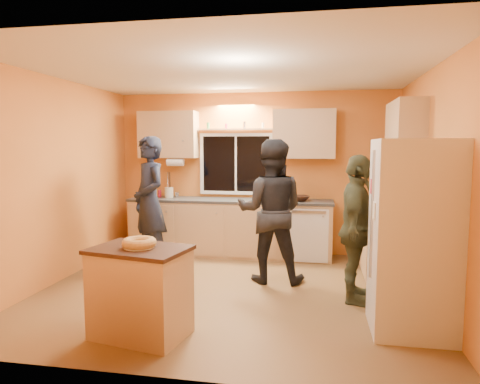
% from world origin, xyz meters
% --- Properties ---
extents(ground, '(4.50, 4.50, 0.00)m').
position_xyz_m(ground, '(0.00, 0.00, 0.00)').
color(ground, brown).
rests_on(ground, ground).
extents(room_shell, '(4.54, 4.04, 2.61)m').
position_xyz_m(room_shell, '(0.12, 0.41, 1.62)').
color(room_shell, orange).
rests_on(room_shell, ground).
extents(back_counter, '(4.23, 0.62, 0.90)m').
position_xyz_m(back_counter, '(0.01, 1.70, 0.45)').
color(back_counter, tan).
rests_on(back_counter, ground).
extents(right_counter, '(0.62, 1.84, 0.90)m').
position_xyz_m(right_counter, '(1.95, 0.50, 0.45)').
color(right_counter, tan).
rests_on(right_counter, ground).
extents(refrigerator, '(0.72, 0.70, 1.80)m').
position_xyz_m(refrigerator, '(1.89, -0.80, 0.90)').
color(refrigerator, silver).
rests_on(refrigerator, ground).
extents(island, '(0.95, 0.73, 0.83)m').
position_xyz_m(island, '(-0.56, -1.35, 0.42)').
color(island, tan).
rests_on(island, ground).
extents(bundt_pastry, '(0.31, 0.31, 0.09)m').
position_xyz_m(bundt_pastry, '(-0.56, -1.35, 0.87)').
color(bundt_pastry, tan).
rests_on(bundt_pastry, island).
extents(person_left, '(0.80, 0.80, 1.88)m').
position_xyz_m(person_left, '(-1.35, 0.85, 0.94)').
color(person_left, black).
rests_on(person_left, ground).
extents(person_center, '(0.90, 0.71, 1.83)m').
position_xyz_m(person_center, '(0.43, 0.49, 0.91)').
color(person_center, black).
rests_on(person_center, ground).
extents(person_right, '(0.55, 1.02, 1.65)m').
position_xyz_m(person_right, '(1.45, -0.10, 0.82)').
color(person_right, '#363924').
rests_on(person_right, ground).
extents(mixing_bowl, '(0.42, 0.42, 0.08)m').
position_xyz_m(mixing_bowl, '(0.73, 1.68, 0.94)').
color(mixing_bowl, black).
rests_on(mixing_bowl, back_counter).
extents(utensil_crock, '(0.14, 0.14, 0.17)m').
position_xyz_m(utensil_crock, '(-1.38, 1.74, 0.99)').
color(utensil_crock, beige).
rests_on(utensil_crock, back_counter).
extents(potted_plant, '(0.25, 0.22, 0.27)m').
position_xyz_m(potted_plant, '(1.91, -0.28, 1.04)').
color(potted_plant, gray).
rests_on(potted_plant, right_counter).
extents(red_box, '(0.16, 0.13, 0.07)m').
position_xyz_m(red_box, '(1.92, 0.63, 0.94)').
color(red_box, '#AE1A32').
rests_on(red_box, right_counter).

